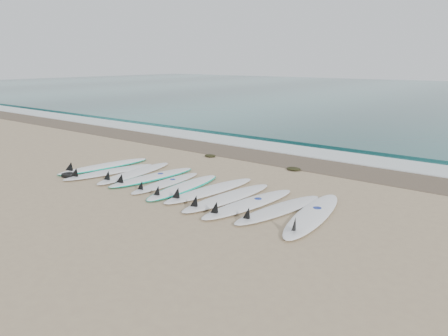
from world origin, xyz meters
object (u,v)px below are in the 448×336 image
Objects in this scene: surfboard_5 at (183,187)px; surfboard_10 at (312,215)px; surfboard_0 at (103,166)px; leash_coil at (68,175)px.

surfboard_10 reaches higher than surfboard_5.
surfboard_0 is 1.17m from leash_coil.
surfboard_5 is (3.17, -0.11, -0.00)m from surfboard_0.
surfboard_5 is 0.88× the size of surfboard_10.
leash_coil is (0.10, -1.17, -0.00)m from surfboard_0.
surfboard_5 is at bearing 18.91° from leash_coil.
leash_coil is at bearing -166.52° from surfboard_5.
surfboard_10 is (3.26, 0.13, 0.02)m from surfboard_5.
surfboard_10 reaches higher than leash_coil.
surfboard_0 is at bearing 94.91° from leash_coil.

